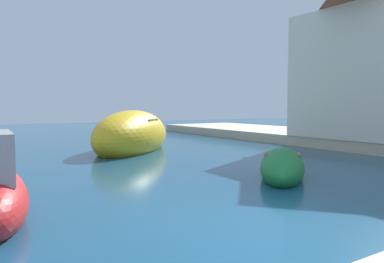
% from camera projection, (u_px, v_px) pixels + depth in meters
% --- Properties ---
extents(ground, '(80.00, 80.00, 0.00)m').
position_uv_depth(ground, '(272.00, 234.00, 5.72)').
color(ground, navy).
extents(moored_boat_0, '(3.13, 3.07, 1.06)m').
position_uv_depth(moored_boat_0, '(282.00, 167.00, 10.17)').
color(moored_boat_0, '#197233').
rests_on(moored_boat_0, ground).
extents(moored_boat_4, '(6.24, 6.38, 2.31)m').
position_uv_depth(moored_boat_4, '(132.00, 136.00, 16.59)').
color(moored_boat_4, gold).
rests_on(moored_boat_4, ground).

